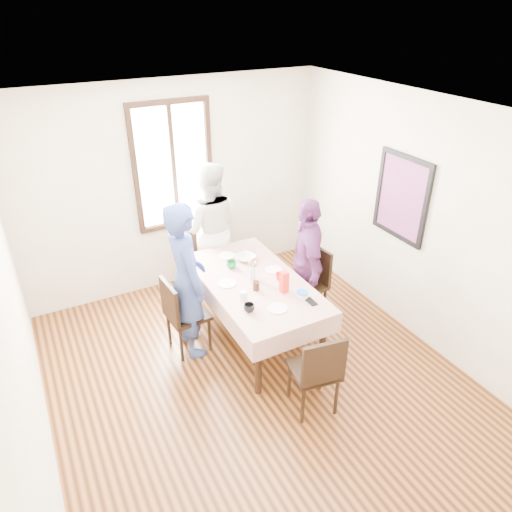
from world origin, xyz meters
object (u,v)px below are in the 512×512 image
Objects in this scene: dining_table at (254,310)px; chair_near at (314,369)px; chair_right at (306,285)px; person_far at (211,229)px; chair_left at (188,314)px; person_right at (306,261)px; chair_far at (212,258)px; person_left at (186,280)px.

chair_near is at bearing -90.00° from dining_table.
chair_right and chair_near have the same top height.
chair_near is at bearing 145.10° from chair_right.
person_far is at bearing 28.48° from chair_right.
chair_left is at bearing 76.83° from person_far.
person_right is at bearing 85.38° from chair_right.
chair_far is 1.39m from person_right.
person_left is (-0.72, 0.16, 0.51)m from dining_table.
person_far reaches higher than dining_table.
person_right reaches higher than chair_left.
chair_far is at bearing -125.27° from person_right.
person_far is at bearing 140.03° from chair_left.
chair_left is 1.33m from person_far.
person_right is at bearing 81.54° from chair_left.
chair_far is (0.00, 1.20, 0.08)m from dining_table.
chair_far is at bearing 140.61° from chair_left.
person_far is 1.34m from person_right.
chair_far is at bearing -34.78° from person_left.
dining_table is 1.92× the size of chair_left.
chair_left is 1.27m from chair_far.
person_left and person_far have the same top height.
chair_left is 0.51× the size of person_left.
person_left is (-0.72, -1.04, 0.43)m from chair_far.
chair_right is at bearing 112.83° from person_right.
chair_near is 1.60m from person_left.
person_far is 1.12× the size of person_right.
chair_left reaches higher than dining_table.
person_right reaches higher than chair_near.
chair_far is (0.73, 1.04, 0.00)m from chair_left.
person_left reaches higher than dining_table.
dining_table is 0.99× the size of person_far.
chair_near is (0.73, -1.37, 0.00)m from chair_left.
chair_right is 1.36m from chair_far.
chair_far is 2.41m from chair_near.
chair_near is at bearing 112.66° from person_far.
person_right is at bearing 123.80° from chair_far.
chair_near reaches higher than dining_table.
chair_right is 0.51× the size of person_far.
person_far is (0.00, -0.02, 0.43)m from chair_far.
chair_near is at bearing 91.90° from chair_far.
person_left is (-0.72, 1.37, 0.43)m from chair_near.
dining_table is 1.11× the size of person_right.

